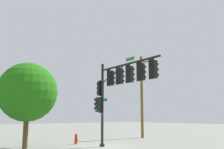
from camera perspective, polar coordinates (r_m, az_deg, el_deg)
The scene contains 5 objects.
ground_plane at distance 20.07m, azimuth -2.21°, elevation -15.68°, with size 120.00×120.00×0.00m, color gray.
signal_pole_assembly at distance 18.41m, azimuth 1.32°, elevation -2.19°, with size 6.84×1.19×6.33m.
utility_pole at distance 28.04m, azimuth 6.61°, elevation -4.54°, with size 1.55×1.12×8.77m.
fire_hydrant at distance 22.02m, azimuth -7.97°, elevation -13.95°, with size 0.33×0.24×0.83m.
tree_mid at distance 19.67m, azimuth -18.19°, elevation -3.73°, with size 4.27×4.27×6.13m.
Camera 1 is at (15.58, -12.44, 2.26)m, focal length 41.26 mm.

